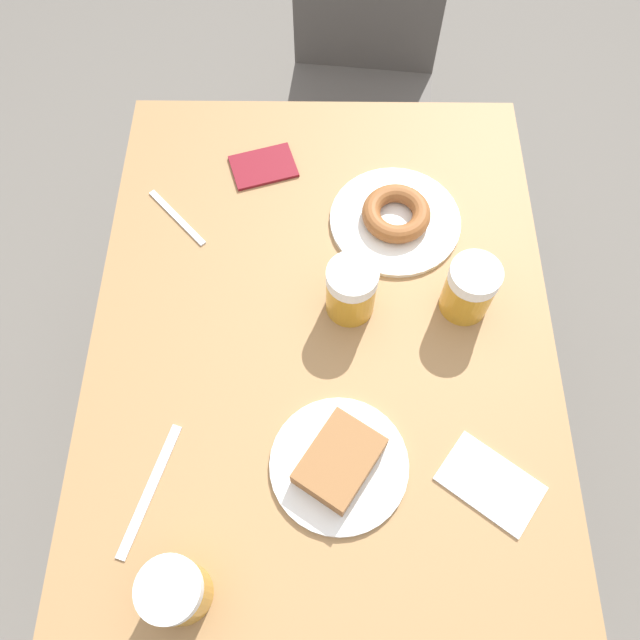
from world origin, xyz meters
The scene contains 12 objects.
ground_plane centered at (0.00, 0.00, 0.00)m, with size 8.00×8.00×0.00m, color #666059.
table centered at (0.00, 0.00, 0.70)m, with size 0.81×1.07×0.76m.
chair centered at (0.10, 0.91, 0.53)m, with size 0.44×0.44×0.87m.
plate_with_cake centered at (0.03, -0.25, 0.78)m, with size 0.22×0.22×0.05m.
plate_with_donut centered at (0.14, 0.22, 0.78)m, with size 0.25×0.25×0.04m.
beer_mug_left centered at (-0.20, -0.44, 0.82)m, with size 0.09×0.09×0.12m.
beer_mug_center centered at (0.05, 0.04, 0.82)m, with size 0.09×0.09×0.12m.
beer_mug_right centered at (0.25, 0.04, 0.82)m, with size 0.09×0.09×0.12m.
napkin_folded centered at (0.26, -0.27, 0.77)m, with size 0.18×0.17×0.00m.
fork centered at (-0.28, 0.23, 0.77)m, with size 0.12×0.13×0.00m.
knife centered at (-0.27, -0.29, 0.77)m, with size 0.08×0.21×0.00m.
passport_near_edge centered at (-0.12, 0.35, 0.77)m, with size 0.15×0.12×0.01m.
Camera 1 is at (0.00, -0.48, 1.75)m, focal length 35.00 mm.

